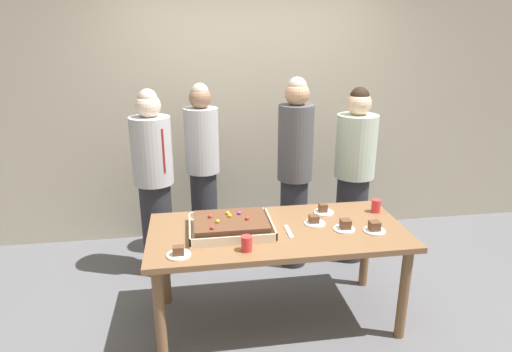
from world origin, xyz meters
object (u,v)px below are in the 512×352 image
at_px(plated_slice_far_left, 345,226).
at_px(cake_server_utensil, 289,232).
at_px(plated_slice_center_front, 179,253).
at_px(person_serving_front, 295,171).
at_px(drink_cup_middle, 247,243).
at_px(sheet_cake, 231,225).
at_px(drink_cup_nearest, 376,206).
at_px(person_green_shirt_behind, 203,168).
at_px(plated_slice_near_right, 374,228).
at_px(plated_slice_far_right, 323,210).
at_px(person_striped_tie_right, 354,174).
at_px(party_table, 277,241).
at_px(person_far_right_suit, 154,182).
at_px(plated_slice_near_left, 314,221).

height_order(plated_slice_far_left, cake_server_utensil, plated_slice_far_left).
xyz_separation_m(plated_slice_center_front, person_serving_front, (0.98, 1.06, 0.15)).
bearing_deg(drink_cup_middle, sheet_cake, 103.24).
bearing_deg(person_serving_front, drink_cup_nearest, 79.90).
bearing_deg(person_green_shirt_behind, plated_slice_near_right, 34.43).
xyz_separation_m(drink_cup_nearest, person_green_shirt_behind, (-1.28, 0.92, 0.07)).
distance_m(plated_slice_near_right, plated_slice_far_right, 0.44).
relative_size(drink_cup_nearest, person_striped_tie_right, 0.06).
bearing_deg(party_table, plated_slice_far_left, -9.11).
relative_size(plated_slice_near_right, plated_slice_far_left, 1.00).
bearing_deg(person_striped_tie_right, plated_slice_far_right, 18.16).
bearing_deg(plated_slice_center_front, person_striped_tie_right, 35.37).
height_order(plated_slice_far_right, person_striped_tie_right, person_striped_tie_right).
bearing_deg(plated_slice_near_right, plated_slice_far_right, 124.60).
xyz_separation_m(plated_slice_far_right, drink_cup_middle, (-0.66, -0.51, 0.03)).
bearing_deg(person_green_shirt_behind, plated_slice_far_right, 37.14).
distance_m(party_table, drink_cup_middle, 0.40).
xyz_separation_m(plated_slice_far_left, plated_slice_center_front, (-1.14, -0.20, -0.01)).
bearing_deg(drink_cup_nearest, plated_slice_far_left, -142.23).
bearing_deg(sheet_cake, plated_slice_center_front, -139.15).
bearing_deg(plated_slice_far_right, drink_cup_nearest, -6.28).
bearing_deg(plated_slice_far_right, sheet_cake, -164.19).
bearing_deg(person_far_right_suit, drink_cup_middle, -5.21).
height_order(sheet_cake, drink_cup_nearest, sheet_cake).
height_order(person_green_shirt_behind, person_striped_tie_right, person_green_shirt_behind).
distance_m(plated_slice_far_right, drink_cup_middle, 0.83).
bearing_deg(drink_cup_middle, plated_slice_center_front, -179.69).
relative_size(person_green_shirt_behind, person_far_right_suit, 1.00).
relative_size(plated_slice_near_left, plated_slice_center_front, 1.00).
height_order(sheet_cake, person_far_right_suit, person_far_right_suit).
xyz_separation_m(plated_slice_far_left, cake_server_utensil, (-0.40, 0.02, -0.02)).
xyz_separation_m(plated_slice_far_right, plated_slice_center_front, (-1.08, -0.51, -0.00)).
relative_size(drink_cup_nearest, person_serving_front, 0.06).
bearing_deg(party_table, person_serving_front, 68.59).
bearing_deg(plated_slice_center_front, party_table, 22.17).
bearing_deg(person_far_right_suit, drink_cup_nearest, 34.07).
height_order(party_table, cake_server_utensil, cake_server_utensil).
distance_m(drink_cup_middle, cake_server_utensil, 0.39).
distance_m(plated_slice_far_left, person_green_shirt_behind, 1.51).
bearing_deg(person_serving_front, plated_slice_near_left, 37.81).
bearing_deg(person_green_shirt_behind, sheet_cake, -0.01).
relative_size(party_table, plated_slice_far_right, 11.91).
distance_m(sheet_cake, person_green_shirt_behind, 1.10).
bearing_deg(drink_cup_nearest, person_green_shirt_behind, 144.16).
bearing_deg(plated_slice_far_left, person_serving_front, 100.25).
distance_m(plated_slice_far_right, plated_slice_center_front, 1.19).
distance_m(plated_slice_far_right, drink_cup_nearest, 0.40).
bearing_deg(plated_slice_center_front, drink_cup_middle, 0.31).
distance_m(party_table, cake_server_utensil, 0.12).
xyz_separation_m(plated_slice_center_front, drink_cup_middle, (0.42, 0.00, 0.03)).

